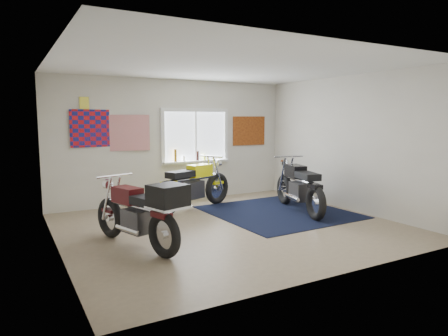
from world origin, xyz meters
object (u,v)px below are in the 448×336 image
yellow_triumph (193,187)px  maroon_tourer (141,213)px  navy_rug (278,212)px  black_chrome_bike (299,188)px

yellow_triumph → maroon_tourer: size_ratio=1.04×
yellow_triumph → maroon_tourer: 2.57m
navy_rug → maroon_tourer: 3.22m
yellow_triumph → black_chrome_bike: size_ratio=0.98×
maroon_tourer → black_chrome_bike: bearing=-95.3°
black_chrome_bike → maroon_tourer: size_ratio=1.06×
black_chrome_bike → yellow_triumph: bearing=70.4°
navy_rug → black_chrome_bike: 0.63m
navy_rug → black_chrome_bike: (0.39, -0.14, 0.47)m
yellow_triumph → maroon_tourer: (-1.69, -1.94, 0.05)m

